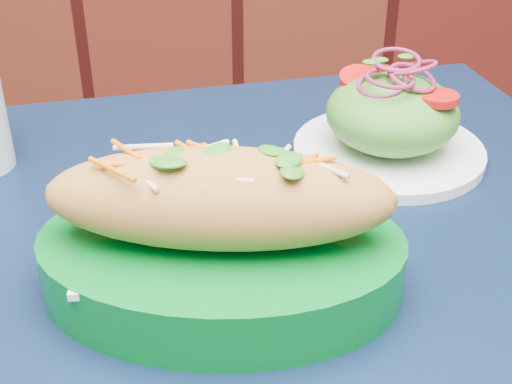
{
  "coord_description": "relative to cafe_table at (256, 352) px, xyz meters",
  "views": [
    {
      "loc": [
        -0.45,
        1.2,
        1.11
      ],
      "look_at": [
        -0.42,
        1.7,
        0.81
      ],
      "focal_mm": 50.0,
      "sensor_mm": 36.0,
      "label": 1
    }
  ],
  "objects": [
    {
      "name": "cafe_table",
      "position": [
        0.0,
        0.0,
        0.0
      ],
      "size": [
        0.93,
        0.93,
        0.75
      ],
      "rotation": [
        0.0,
        0.0,
        0.18
      ],
      "color": "black",
      "rests_on": "ground"
    },
    {
      "name": "banh_mi_basket",
      "position": [
        -0.03,
        -0.02,
        0.14
      ],
      "size": [
        0.3,
        0.22,
        0.13
      ],
      "rotation": [
        0.0,
        0.0,
        -0.11
      ],
      "color": "#00691D",
      "rests_on": "cafe_table"
    },
    {
      "name": "salad_plate",
      "position": [
        0.15,
        0.2,
        0.13
      ],
      "size": [
        0.2,
        0.2,
        0.11
      ],
      "rotation": [
        0.0,
        0.0,
        -0.15
      ],
      "color": "white",
      "rests_on": "cafe_table"
    }
  ]
}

